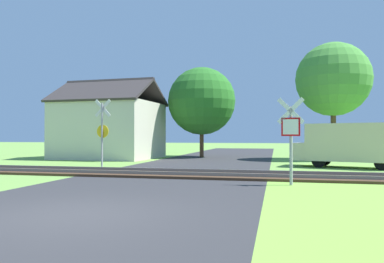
# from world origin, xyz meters

# --- Properties ---
(ground_plane) EXTENTS (160.00, 160.00, 0.00)m
(ground_plane) POSITION_xyz_m (0.00, 0.00, 0.00)
(ground_plane) COLOR #6B9942
(road_asphalt) EXTENTS (7.46, 80.00, 0.01)m
(road_asphalt) POSITION_xyz_m (0.00, 2.00, 0.00)
(road_asphalt) COLOR #2D2D30
(road_asphalt) RESTS_ON ground
(rail_track) EXTENTS (60.00, 2.60, 0.22)m
(rail_track) POSITION_xyz_m (0.00, 7.82, 0.06)
(rail_track) COLOR #422D1E
(rail_track) RESTS_ON ground
(stop_sign_near) EXTENTS (0.87, 0.20, 2.86)m
(stop_sign_near) POSITION_xyz_m (4.51, 5.68, 1.68)
(stop_sign_near) COLOR #9E9EA5
(stop_sign_near) RESTS_ON ground
(crossing_sign_far) EXTENTS (0.88, 0.16, 3.41)m
(crossing_sign_far) POSITION_xyz_m (-4.27, 9.98, 1.93)
(crossing_sign_far) COLOR #9E9EA5
(crossing_sign_far) RESTS_ON ground
(house) EXTENTS (7.26, 6.51, 5.73)m
(house) POSITION_xyz_m (-7.76, 18.20, 2.15)
(house) COLOR beige
(house) RESTS_ON ground
(tree_right) EXTENTS (4.99, 4.99, 7.96)m
(tree_right) POSITION_xyz_m (7.82, 19.94, 5.45)
(tree_right) COLOR #513823
(tree_right) RESTS_ON ground
(tree_center) EXTENTS (5.14, 5.14, 6.84)m
(tree_center) POSITION_xyz_m (-1.51, 21.06, 4.27)
(tree_center) COLOR #513823
(tree_center) RESTS_ON ground
(mail_truck) EXTENTS (5.23, 3.20, 2.24)m
(mail_truck) POSITION_xyz_m (7.57, 13.41, 1.24)
(mail_truck) COLOR beige
(mail_truck) RESTS_ON ground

